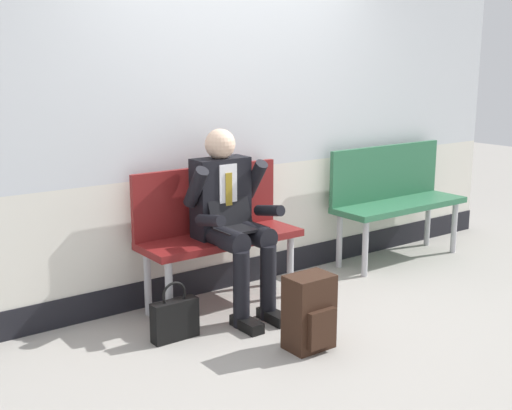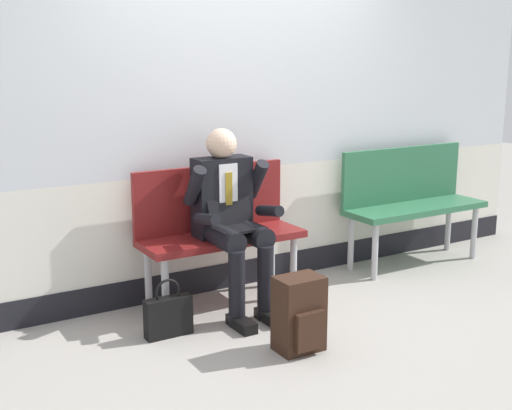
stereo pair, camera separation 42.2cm
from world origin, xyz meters
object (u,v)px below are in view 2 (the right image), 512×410
(person_seated, at_px, (231,215))
(backpack, at_px, (300,315))
(handbag, at_px, (168,315))
(bench_with_person, at_px, (217,224))
(bench_empty, at_px, (410,196))

(person_seated, bearing_deg, backpack, -87.66)
(person_seated, height_order, handbag, person_seated)
(bench_with_person, relative_size, person_seated, 0.93)
(backpack, height_order, handbag, backpack)
(bench_with_person, height_order, bench_empty, bench_empty)
(bench_with_person, height_order, backpack, bench_with_person)
(backpack, bearing_deg, bench_with_person, 91.86)
(bench_empty, xyz_separation_m, handbag, (-2.41, -0.40, -0.44))
(bench_empty, distance_m, person_seated, 1.86)
(person_seated, bearing_deg, handbag, -161.31)
(bench_with_person, bearing_deg, person_seated, -90.00)
(backpack, bearing_deg, bench_empty, 28.71)
(bench_with_person, distance_m, bench_empty, 1.85)
(bench_with_person, bearing_deg, bench_empty, 0.03)
(backpack, relative_size, handbag, 1.22)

